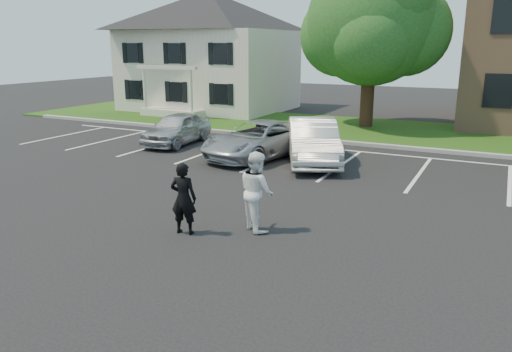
% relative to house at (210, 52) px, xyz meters
% --- Properties ---
extents(ground_plane, '(90.00, 90.00, 0.00)m').
position_rel_house_xyz_m(ground_plane, '(13.00, -19.97, -3.83)').
color(ground_plane, black).
rests_on(ground_plane, ground).
extents(curb, '(40.00, 0.30, 0.15)m').
position_rel_house_xyz_m(curb, '(13.00, -7.97, -3.75)').
color(curb, gray).
rests_on(curb, ground).
extents(grass_strip, '(44.00, 8.00, 0.08)m').
position_rel_house_xyz_m(grass_strip, '(13.00, -3.97, -3.79)').
color(grass_strip, '#164C0E').
rests_on(grass_strip, ground).
extents(stall_lines, '(34.00, 5.36, 0.01)m').
position_rel_house_xyz_m(stall_lines, '(14.40, -11.02, -3.82)').
color(stall_lines, silver).
rests_on(stall_lines, ground).
extents(house, '(10.30, 9.22, 7.60)m').
position_rel_house_xyz_m(house, '(0.00, 0.00, 0.00)').
color(house, beige).
rests_on(house, ground).
extents(tree, '(7.80, 7.20, 8.80)m').
position_rel_house_xyz_m(tree, '(11.65, -2.85, 1.52)').
color(tree, black).
rests_on(tree, ground).
extents(man_black_suit, '(0.70, 0.54, 1.71)m').
position_rel_house_xyz_m(man_black_suit, '(11.74, -20.22, -2.97)').
color(man_black_suit, black).
rests_on(man_black_suit, ground).
extents(man_white_shirt, '(1.18, 1.14, 1.91)m').
position_rel_house_xyz_m(man_white_shirt, '(13.14, -19.22, -2.87)').
color(man_white_shirt, white).
rests_on(man_white_shirt, ground).
extents(car_silver_west, '(1.97, 4.22, 1.40)m').
position_rel_house_xyz_m(car_silver_west, '(5.21, -11.29, -3.13)').
color(car_silver_west, '#B7B7BD').
rests_on(car_silver_west, ground).
extents(car_silver_minivan, '(3.47, 5.53, 1.42)m').
position_rel_house_xyz_m(car_silver_minivan, '(9.68, -12.11, -3.12)').
color(car_silver_minivan, '#A0A2A7').
rests_on(car_silver_minivan, ground).
extents(car_white_sedan, '(3.66, 5.21, 1.63)m').
position_rel_house_xyz_m(car_white_sedan, '(11.88, -12.00, -3.01)').
color(car_white_sedan, silver).
rests_on(car_white_sedan, ground).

